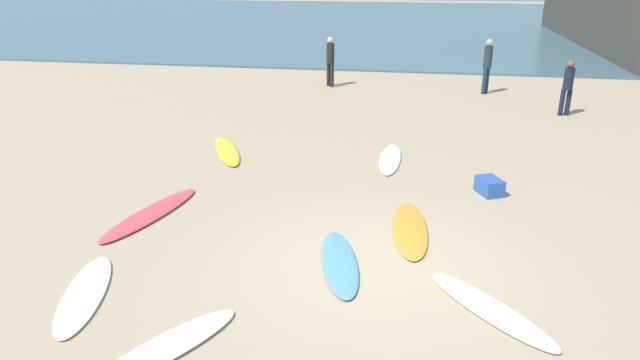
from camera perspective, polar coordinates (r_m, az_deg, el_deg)
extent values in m
plane|color=tan|center=(8.82, 5.29, -8.55)|extent=(120.00, 120.00, 0.00)
cube|color=#426675|center=(43.78, 9.20, 15.43)|extent=(120.00, 40.00, 0.08)
ellipsoid|color=silver|center=(13.32, 7.08, 2.14)|extent=(0.52, 2.25, 0.06)
ellipsoid|color=orange|center=(9.92, 9.05, -4.93)|extent=(0.75, 2.27, 0.06)
ellipsoid|color=yellow|center=(13.94, -9.35, 2.93)|extent=(1.49, 2.35, 0.08)
ellipsoid|color=white|center=(8.69, -22.64, -10.52)|extent=(1.13, 2.18, 0.07)
ellipsoid|color=#5491DD|center=(8.78, 2.00, -8.31)|extent=(0.99, 2.14, 0.07)
ellipsoid|color=#D84753|center=(10.82, -16.66, -3.27)|extent=(1.15, 2.63, 0.08)
ellipsoid|color=#F4EACC|center=(8.06, 16.76, -12.32)|extent=(1.82, 1.96, 0.07)
ellipsoid|color=silver|center=(7.34, -14.99, -15.79)|extent=(1.51, 1.95, 0.08)
cylinder|color=#191E33|center=(18.50, 23.17, 7.18)|extent=(0.14, 0.14, 0.77)
cylinder|color=#191E33|center=(18.60, 23.71, 7.17)|extent=(0.14, 0.14, 0.77)
cylinder|color=#191E33|center=(18.41, 23.76, 9.31)|extent=(0.35, 0.35, 0.65)
sphere|color=brown|center=(18.33, 23.96, 10.61)|extent=(0.21, 0.21, 0.21)
cylinder|color=black|center=(21.15, 0.86, 10.59)|extent=(0.14, 0.14, 0.85)
cylinder|color=black|center=(21.00, 1.22, 10.51)|extent=(0.14, 0.14, 0.85)
cylinder|color=black|center=(20.94, 1.06, 12.64)|extent=(0.40, 0.40, 0.71)
sphere|color=beige|center=(20.88, 1.06, 13.91)|extent=(0.23, 0.23, 0.23)
cylinder|color=#1E3342|center=(20.63, 16.21, 9.53)|extent=(0.14, 0.14, 0.89)
cylinder|color=#1E3342|center=(20.81, 16.44, 9.60)|extent=(0.14, 0.14, 0.89)
cylinder|color=#1E3342|center=(20.58, 16.56, 11.77)|extent=(0.38, 0.38, 0.74)
sphere|color=tan|center=(20.51, 16.71, 13.11)|extent=(0.24, 0.24, 0.24)
cube|color=#2D56B2|center=(11.77, 16.69, -0.60)|extent=(0.58, 0.66, 0.33)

